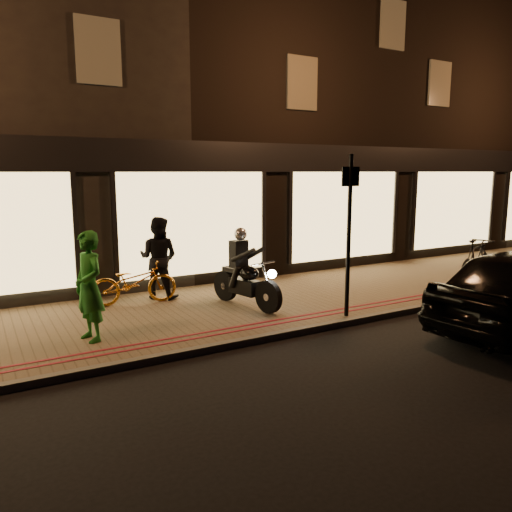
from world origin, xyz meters
The scene contains 11 objects.
ground centered at (0.00, 0.00, 0.00)m, with size 90.00×90.00×0.00m, color black.
sidewalk centered at (0.00, 2.00, 0.06)m, with size 50.00×4.00×0.12m, color brown.
kerb_stone centered at (0.00, 0.05, 0.06)m, with size 50.00×0.14×0.12m, color #59544C.
red_kerb_lines centered at (0.00, 0.55, 0.12)m, with size 50.00×0.26×0.01m.
building_row centered at (0.00, 8.99, 4.25)m, with size 48.00×10.11×8.50m.
motorcycle centered at (0.17, 1.80, 0.73)m, with size 0.70×1.92×1.59m.
sign_post centered at (1.51, 0.25, 1.80)m, with size 0.35×0.09×3.00m.
bicycle_gold centered at (-1.72, 3.08, 0.57)m, with size 0.60×1.73×0.91m, color orange.
bicycle_dark centered at (5.86, 0.73, 0.68)m, with size 0.53×1.87×1.12m, color black.
person_green centered at (-2.97, 1.22, 1.01)m, with size 0.65×0.43×1.78m, color #1C6C1E.
person_dark centered at (-1.11, 3.29, 1.00)m, with size 0.85×0.66×1.75m, color black.
Camera 1 is at (-4.51, -6.80, 2.81)m, focal length 35.00 mm.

